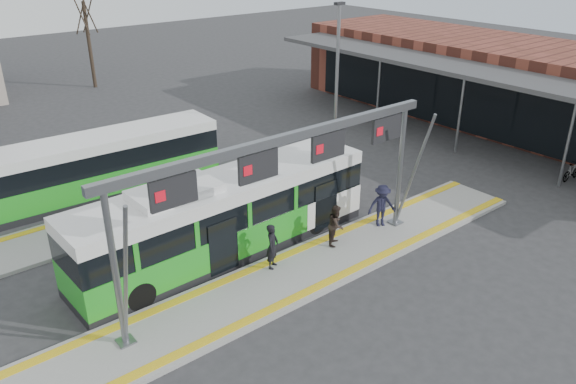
% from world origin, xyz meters
% --- Properties ---
extents(ground, '(120.00, 120.00, 0.00)m').
position_xyz_m(ground, '(0.00, 0.00, 0.00)').
color(ground, '#2D2D30').
rests_on(ground, ground).
extents(platform_main, '(22.00, 3.00, 0.15)m').
position_xyz_m(platform_main, '(0.00, 0.00, 0.07)').
color(platform_main, gray).
rests_on(platform_main, ground).
extents(platform_second, '(20.00, 3.00, 0.15)m').
position_xyz_m(platform_second, '(-4.00, 8.00, 0.07)').
color(platform_second, gray).
rests_on(platform_second, ground).
extents(tactile_main, '(22.00, 2.65, 0.02)m').
position_xyz_m(tactile_main, '(0.00, 0.00, 0.16)').
color(tactile_main, yellow).
rests_on(tactile_main, platform_main).
extents(tactile_second, '(20.00, 0.35, 0.02)m').
position_xyz_m(tactile_second, '(-4.00, 9.15, 0.16)').
color(tactile_second, yellow).
rests_on(tactile_second, platform_second).
extents(gantry, '(13.00, 1.68, 5.20)m').
position_xyz_m(gantry, '(-0.35, 0.25, 4.30)').
color(gantry, slate).
rests_on(gantry, platform_main).
extents(station_building, '(11.50, 32.00, 5.00)m').
position_xyz_m(station_building, '(21.83, 4.00, 2.53)').
color(station_building, brown).
rests_on(station_building, ground).
extents(hero_bus, '(12.15, 2.93, 3.32)m').
position_xyz_m(hero_bus, '(-1.16, 2.99, 1.52)').
color(hero_bus, black).
rests_on(hero_bus, ground).
extents(bg_bus_green, '(11.30, 2.78, 2.81)m').
position_xyz_m(bg_bus_green, '(-2.70, 11.22, 1.39)').
color(bg_bus_green, black).
rests_on(bg_bus_green, ground).
extents(passenger_a, '(0.75, 0.69, 1.72)m').
position_xyz_m(passenger_a, '(-0.58, 0.84, 1.01)').
color(passenger_a, black).
rests_on(passenger_a, platform_main).
extents(passenger_b, '(1.01, 0.96, 1.64)m').
position_xyz_m(passenger_b, '(2.37, 0.63, 0.97)').
color(passenger_b, '#2B211D').
rests_on(passenger_b, platform_main).
extents(passenger_c, '(1.35, 1.14, 1.82)m').
position_xyz_m(passenger_c, '(4.86, 0.55, 1.06)').
color(passenger_c, black).
rests_on(passenger_c, platform_main).
extents(bicycle_d, '(1.52, 0.48, 0.91)m').
position_xyz_m(bicycle_d, '(15.98, -1.98, 0.45)').
color(bicycle_d, gray).
rests_on(bicycle_d, ground).
extents(tree_mid, '(1.40, 1.40, 7.41)m').
position_xyz_m(tree_mid, '(4.78, 31.01, 5.62)').
color(tree_mid, '#382B21').
rests_on(tree_mid, ground).
extents(lamp_east, '(0.50, 0.25, 8.39)m').
position_xyz_m(lamp_east, '(7.27, 5.95, 4.44)').
color(lamp_east, slate).
rests_on(lamp_east, ground).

